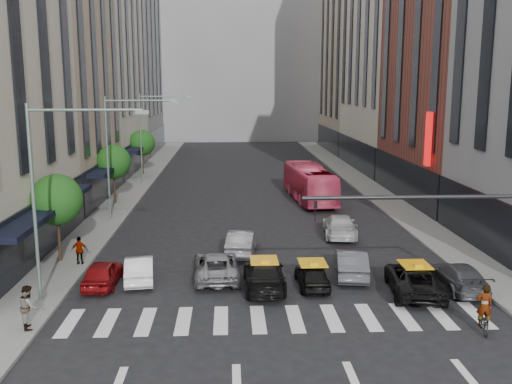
{
  "coord_description": "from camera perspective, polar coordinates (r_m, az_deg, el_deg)",
  "views": [
    {
      "loc": [
        -2.2,
        -21.56,
        9.9
      ],
      "look_at": [
        -0.68,
        9.96,
        4.0
      ],
      "focal_mm": 40.0,
      "sensor_mm": 36.0,
      "label": 1
    }
  ],
  "objects": [
    {
      "name": "bus",
      "position": [
        49.86,
        5.35,
        0.9
      ],
      "size": [
        3.47,
        11.28,
        3.09
      ],
      "primitive_type": "imported",
      "rotation": [
        0.0,
        0.0,
        3.22
      ],
      "color": "#E64367",
      "rests_on": "ground"
    },
    {
      "name": "car_silver",
      "position": [
        29.95,
        -3.99,
        -7.36
      ],
      "size": [
        2.5,
        5.01,
        1.36
      ],
      "primitive_type": "imported",
      "rotation": [
        0.0,
        0.0,
        3.19
      ],
      "color": "gray",
      "rests_on": "ground"
    },
    {
      "name": "building_right_b",
      "position": [
        52.31,
        19.33,
        13.41
      ],
      "size": [
        8.0,
        18.0,
        26.0
      ],
      "primitive_type": "cube",
      "color": "brown",
      "rests_on": "ground"
    },
    {
      "name": "streetlamp_far",
      "position": [
        58.23,
        -10.56,
        6.48
      ],
      "size": [
        5.38,
        0.25,
        9.0
      ],
      "color": "gray",
      "rests_on": "sidewalk_left"
    },
    {
      "name": "motorcycle",
      "position": [
        25.57,
        21.76,
        -11.93
      ],
      "size": [
        0.92,
        1.74,
        0.87
      ],
      "primitive_type": "imported",
      "rotation": [
        0.0,
        0.0,
        2.92
      ],
      "color": "black",
      "rests_on": "ground"
    },
    {
      "name": "liberty_sign",
      "position": [
        44.29,
        16.85,
        5.09
      ],
      "size": [
        0.3,
        0.7,
        4.0
      ],
      "color": "red",
      "rests_on": "ground"
    },
    {
      "name": "traffic_signal",
      "position": [
        23.45,
        22.33,
        -3.6
      ],
      "size": [
        10.1,
        0.2,
        6.0
      ],
      "color": "black",
      "rests_on": "ground"
    },
    {
      "name": "sidewalk_left",
      "position": [
        53.31,
        -12.75,
        -0.29
      ],
      "size": [
        3.0,
        96.0,
        0.15
      ],
      "primitive_type": "cube",
      "color": "slate",
      "rests_on": "ground"
    },
    {
      "name": "pedestrian_far",
      "position": [
        33.13,
        -17.21,
        -5.6
      ],
      "size": [
        0.92,
        0.38,
        1.57
      ],
      "primitive_type": "imported",
      "rotation": [
        0.0,
        0.0,
        3.14
      ],
      "color": "gray",
      "rests_on": "sidewalk_left"
    },
    {
      "name": "building_left_b",
      "position": [
        51.77,
        -19.84,
        12.3
      ],
      "size": [
        8.0,
        16.0,
        24.0
      ],
      "primitive_type": "cube",
      "color": "tan",
      "rests_on": "ground"
    },
    {
      "name": "taxi_right",
      "position": [
        28.87,
        15.53,
        -8.38
      ],
      "size": [
        2.99,
        5.35,
        1.41
      ],
      "primitive_type": "imported",
      "rotation": [
        0.0,
        0.0,
        3.01
      ],
      "color": "black",
      "rests_on": "ground"
    },
    {
      "name": "car_grey_curb",
      "position": [
        30.05,
        19.57,
        -7.96
      ],
      "size": [
        1.86,
        4.54,
        1.31
      ],
      "primitive_type": "imported",
      "rotation": [
        0.0,
        0.0,
        3.14
      ],
      "color": "#404348",
      "rests_on": "ground"
    },
    {
      "name": "car_grey_mid",
      "position": [
        30.61,
        9.47,
        -6.98
      ],
      "size": [
        2.16,
        4.65,
        1.48
      ],
      "primitive_type": "imported",
      "rotation": [
        0.0,
        0.0,
        3.0
      ],
      "color": "#47484F",
      "rests_on": "ground"
    },
    {
      "name": "rider",
      "position": [
        25.11,
        21.97,
        -9.17
      ],
      "size": [
        0.71,
        0.54,
        1.74
      ],
      "primitive_type": "imported",
      "rotation": [
        0.0,
        0.0,
        2.92
      ],
      "color": "gray",
      "rests_on": "motorcycle"
    },
    {
      "name": "tree_near",
      "position": [
        33.58,
        -19.31,
        -0.74
      ],
      "size": [
        2.88,
        2.88,
        4.95
      ],
      "color": "black",
      "rests_on": "sidewalk_left"
    },
    {
      "name": "building_left_d",
      "position": [
        87.97,
        -12.8,
        13.66
      ],
      "size": [
        8.0,
        18.0,
        30.0
      ],
      "primitive_type": "cube",
      "color": "gray",
      "rests_on": "ground"
    },
    {
      "name": "sidewalk_right",
      "position": [
        54.25,
        11.92,
        -0.08
      ],
      "size": [
        3.0,
        96.0,
        0.15
      ],
      "primitive_type": "cube",
      "color": "slate",
      "rests_on": "ground"
    },
    {
      "name": "building_right_d",
      "position": [
        88.76,
        10.01,
        13.08
      ],
      "size": [
        8.0,
        18.0,
        28.0
      ],
      "primitive_type": "cube",
      "color": "tan",
      "rests_on": "ground"
    },
    {
      "name": "building_left_c",
      "position": [
        69.64,
        -15.7,
        16.89
      ],
      "size": [
        8.0,
        20.0,
        36.0
      ],
      "primitive_type": "cube",
      "color": "beige",
      "rests_on": "ground"
    },
    {
      "name": "pedestrian_near",
      "position": [
        25.37,
        -21.81,
        -10.61
      ],
      "size": [
        0.95,
        1.07,
        1.81
      ],
      "primitive_type": "imported",
      "rotation": [
        0.0,
        0.0,
        1.93
      ],
      "color": "gray",
      "rests_on": "sidewalk_left"
    },
    {
      "name": "tree_far",
      "position": [
        64.59,
        -11.33,
        4.83
      ],
      "size": [
        2.88,
        2.88,
        4.95
      ],
      "color": "black",
      "rests_on": "sidewalk_left"
    },
    {
      "name": "tree_mid",
      "position": [
        48.92,
        -14.06,
        2.93
      ],
      "size": [
        2.88,
        2.88,
        4.95
      ],
      "color": "black",
      "rests_on": "sidewalk_left"
    },
    {
      "name": "car_red",
      "position": [
        29.83,
        -15.09,
        -7.84
      ],
      "size": [
        1.6,
        3.87,
        1.31
      ],
      "primitive_type": "imported",
      "rotation": [
        0.0,
        0.0,
        3.13
      ],
      "color": "maroon",
      "rests_on": "ground"
    },
    {
      "name": "ground",
      "position": [
        23.83,
        2.88,
        -13.98
      ],
      "size": [
        160.0,
        160.0,
        0.0
      ],
      "primitive_type": "plane",
      "color": "black",
      "rests_on": "ground"
    },
    {
      "name": "taxi_center",
      "position": [
        28.79,
        5.64,
        -8.27
      ],
      "size": [
        1.52,
        3.66,
        1.24
      ],
      "primitive_type": "imported",
      "rotation": [
        0.0,
        0.0,
        3.16
      ],
      "color": "black",
      "rests_on": "ground"
    },
    {
      "name": "car_row2_left",
      "position": [
        34.12,
        -1.42,
        -5.01
      ],
      "size": [
        2.11,
        4.58,
        1.46
      ],
      "primitive_type": "imported",
      "rotation": [
        0.0,
        0.0,
        3.01
      ],
      "color": "gray",
      "rests_on": "ground"
    },
    {
      "name": "car_white_front",
      "position": [
        30.13,
        -11.6,
        -7.5
      ],
      "size": [
        1.91,
        4.14,
        1.32
      ],
      "primitive_type": "imported",
      "rotation": [
        0.0,
        0.0,
        3.27
      ],
      "color": "white",
      "rests_on": "ground"
    },
    {
      "name": "building_far",
      "position": [
        106.89,
        -1.62,
        14.93
      ],
      "size": [
        30.0,
        10.0,
        36.0
      ],
      "primitive_type": "cube",
      "color": "gray",
      "rests_on": "ground"
    },
    {
      "name": "streetlamp_mid",
      "position": [
        42.48,
        -13.43,
        4.9
      ],
      "size": [
        5.38,
        0.25,
        9.0
      ],
      "color": "gray",
      "rests_on": "sidewalk_left"
    },
    {
      "name": "car_row2_right",
      "position": [
        38.4,
        8.36,
        -3.33
      ],
      "size": [
        2.6,
        5.26,
        1.47
      ],
      "primitive_type": "imported",
      "rotation": [
        0.0,
        0.0,
        3.03
      ],
      "color": "silver",
      "rests_on": "ground"
    },
    {
      "name": "streetlamp_near",
      "position": [
        27.04,
        -19.59,
        1.47
      ],
      "size": [
        5.38,
        0.25,
        9.0
      ],
      "color": "gray",
      "rests_on": "sidewalk_left"
    },
    {
      "name": "taxi_left",
      "position": [
        28.43,
        0.81,
        -8.25
      ],
      "size": [
        2.05,
        4.96,
        1.44
      ],
      "primitive_type": "imported",
      "rotation": [
        0.0,
        0.0,
        3.13
      ],
      "color": "black",
      "rests_on": "ground"
    }
  ]
}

